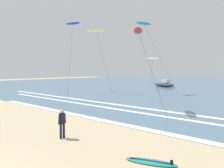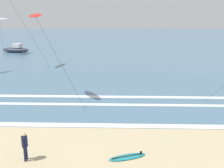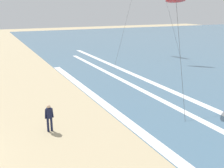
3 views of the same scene
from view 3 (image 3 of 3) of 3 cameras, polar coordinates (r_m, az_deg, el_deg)
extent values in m
cube|color=white|center=(16.33, 5.17, -9.26)|extent=(37.46, 0.70, 0.01)
cube|color=white|center=(18.04, 18.72, -7.58)|extent=(52.87, 0.54, 0.01)
cube|color=white|center=(20.58, 19.74, -4.78)|extent=(58.73, 0.63, 0.01)
cylinder|color=#141938|center=(16.32, -12.29, -8.06)|extent=(0.13, 0.13, 0.82)
cylinder|color=#141938|center=(16.29, -12.98, -8.15)|extent=(0.13, 0.13, 0.82)
cylinder|color=#141938|center=(16.04, -12.79, -5.81)|extent=(0.32, 0.32, 0.58)
cylinder|color=#141938|center=(16.08, -12.13, -5.81)|extent=(0.09, 0.13, 0.56)
cylinder|color=#141938|center=(16.02, -13.44, -5.98)|extent=(0.09, 0.13, 0.56)
sphere|color=#DBB28E|center=(15.91, -12.87, -4.52)|extent=(0.21, 0.21, 0.21)
ellipsoid|color=red|center=(20.95, 13.00, 16.34)|extent=(2.26, 3.16, 0.43)
cylinder|color=#333333|center=(19.01, 13.83, 5.38)|extent=(4.15, 1.94, 7.28)
cylinder|color=#333333|center=(37.54, 3.36, 14.39)|extent=(9.53, 8.60, 12.15)
cylinder|color=#333333|center=(38.46, 12.10, 12.36)|extent=(0.46, 4.08, 9.79)
camera|label=1|loc=(6.95, -63.11, -20.06)|focal=36.46mm
camera|label=2|loc=(14.02, -72.80, 8.98)|focal=44.34mm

